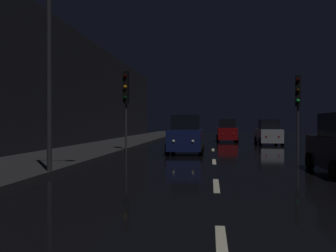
% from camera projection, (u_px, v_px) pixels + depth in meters
% --- Properties ---
extents(ground, '(27.31, 84.00, 0.02)m').
position_uv_depth(ground, '(213.00, 147.00, 26.35)').
color(ground, black).
extents(sidewalk_left, '(4.40, 84.00, 0.15)m').
position_uv_depth(sidewalk_left, '(111.00, 145.00, 27.21)').
color(sidewalk_left, '#28282B').
rests_on(sidewalk_left, ground).
extents(building_facade_left, '(0.80, 63.00, 8.32)m').
position_uv_depth(building_facade_left, '(58.00, 85.00, 23.99)').
color(building_facade_left, black).
rests_on(building_facade_left, ground).
extents(lane_centerline, '(0.16, 20.52, 0.01)m').
position_uv_depth(lane_centerline, '(215.00, 169.00, 13.60)').
color(lane_centerline, beige).
rests_on(lane_centerline, ground).
extents(traffic_light_far_right, '(0.36, 0.48, 4.63)m').
position_uv_depth(traffic_light_far_right, '(298.00, 96.00, 22.53)').
color(traffic_light_far_right, '#38383A').
rests_on(traffic_light_far_right, ground).
extents(traffic_light_far_left, '(0.33, 0.47, 4.77)m').
position_uv_depth(traffic_light_far_left, '(126.00, 93.00, 21.85)').
color(traffic_light_far_left, '#38383A').
rests_on(traffic_light_far_left, ground).
extents(streetlamp_overhead, '(1.70, 0.44, 8.32)m').
position_uv_depth(streetlamp_overhead, '(61.00, 8.00, 11.85)').
color(streetlamp_overhead, '#2D2D30').
rests_on(streetlamp_overhead, ground).
extents(car_approaching_headlights, '(1.97, 4.27, 2.15)m').
position_uv_depth(car_approaching_headlights, '(186.00, 136.00, 20.78)').
color(car_approaching_headlights, '#141E51').
rests_on(car_approaching_headlights, ground).
extents(car_parked_right_far, '(1.81, 3.91, 1.97)m').
position_uv_depth(car_parked_right_far, '(269.00, 133.00, 28.80)').
color(car_parked_right_far, '#A5A8AD').
rests_on(car_parked_right_far, ground).
extents(car_distant_taillights, '(1.87, 4.04, 2.03)m').
position_uv_depth(car_distant_taillights, '(227.00, 131.00, 33.69)').
color(car_distant_taillights, maroon).
rests_on(car_distant_taillights, ground).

